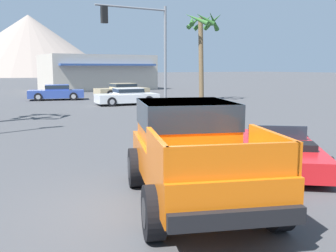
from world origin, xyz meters
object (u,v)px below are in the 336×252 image
object	(u,v)px
parked_car_blue	(56,92)
traffic_light_main	(141,37)
palm_tree_leaning	(202,34)
parked_car_tan	(122,90)
red_convertible_car	(279,151)
parked_car_white	(127,96)
orange_pickup_truck	(192,146)

from	to	relation	value
parked_car_blue	traffic_light_main	bearing A→B (deg)	-152.03
palm_tree_leaning	parked_car_tan	bearing A→B (deg)	117.75
parked_car_tan	traffic_light_main	distance (m)	12.03
traffic_light_main	parked_car_blue	bearing A→B (deg)	-78.89
red_convertible_car	traffic_light_main	world-z (taller)	traffic_light_main
parked_car_white	parked_car_tan	bearing A→B (deg)	-13.87
traffic_light_main	palm_tree_leaning	size ratio (longest dim) A/B	0.92
red_convertible_car	palm_tree_leaning	bearing A→B (deg)	99.13
parked_car_blue	traffic_light_main	distance (m)	11.43
orange_pickup_truck	traffic_light_main	bearing A→B (deg)	87.10
orange_pickup_truck	red_convertible_car	size ratio (longest dim) A/B	1.09
traffic_light_main	red_convertible_car	bearing A→B (deg)	77.59
traffic_light_main	palm_tree_leaning	distance (m)	8.37
parked_car_white	palm_tree_leaning	bearing A→B (deg)	-82.49
traffic_light_main	parked_car_tan	bearing A→B (deg)	-109.07
orange_pickup_truck	red_convertible_car	bearing A→B (deg)	36.15
orange_pickup_truck	palm_tree_leaning	xyz separation A→B (m)	(13.77, 18.53, 3.99)
parked_car_tan	orange_pickup_truck	bearing A→B (deg)	159.92
orange_pickup_truck	red_convertible_car	distance (m)	3.64
red_convertible_car	palm_tree_leaning	world-z (taller)	palm_tree_leaning
orange_pickup_truck	red_convertible_car	xyz separation A→B (m)	(3.45, 0.93, -0.68)
parked_car_tan	palm_tree_leaning	world-z (taller)	palm_tree_leaning
orange_pickup_truck	parked_car_tan	world-z (taller)	orange_pickup_truck
orange_pickup_truck	parked_car_blue	world-z (taller)	orange_pickup_truck
traffic_light_main	palm_tree_leaning	xyz separation A→B (m)	(7.32, 3.99, 0.73)
palm_tree_leaning	parked_car_white	bearing A→B (deg)	179.34
traffic_light_main	palm_tree_leaning	bearing A→B (deg)	-151.40
parked_car_tan	traffic_light_main	world-z (taller)	traffic_light_main
orange_pickup_truck	traffic_light_main	xyz separation A→B (m)	(6.45, 14.53, 3.26)
red_convertible_car	parked_car_white	xyz separation A→B (m)	(4.00, 17.66, 0.19)
parked_car_tan	traffic_light_main	xyz separation A→B (m)	(-3.74, -10.81, 3.72)
parked_car_white	traffic_light_main	world-z (taller)	traffic_light_main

